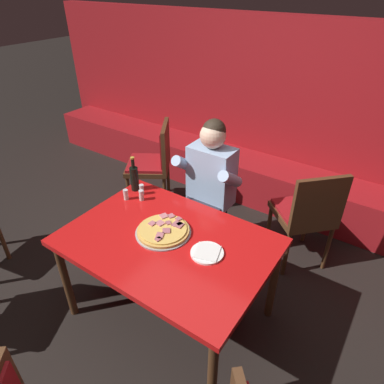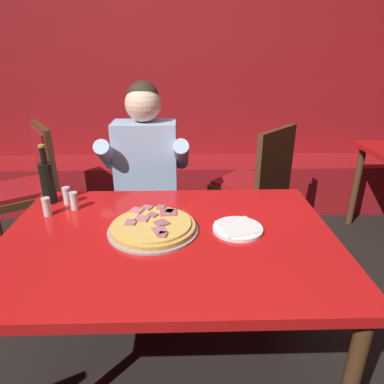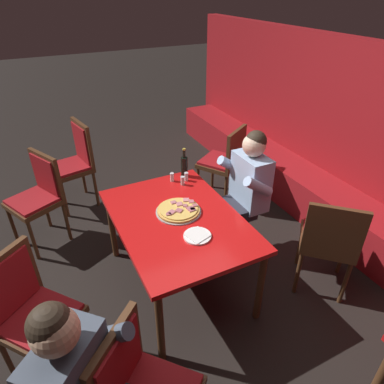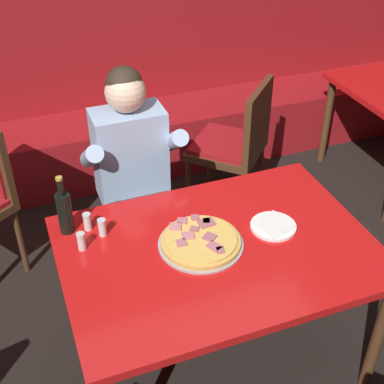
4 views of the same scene
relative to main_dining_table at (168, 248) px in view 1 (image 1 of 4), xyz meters
The scene contains 13 objects.
ground_plane 0.67m from the main_dining_table, ahead, with size 24.00×24.00×0.00m, color black.
booth_wall_panel 2.20m from the main_dining_table, 90.00° to the left, with size 6.80×0.16×1.90m, color maroon.
booth_bench 1.91m from the main_dining_table, 90.00° to the left, with size 6.46×0.48×0.46m, color maroon.
main_dining_table is the anchor object (origin of this frame).
pizza 0.12m from the main_dining_table, 147.14° to the left, with size 0.38×0.38×0.05m.
plate_white_paper 0.30m from the main_dining_table, ahead, with size 0.21×0.21×0.02m.
beer_bottle 0.71m from the main_dining_table, 149.94° to the left, with size 0.07×0.07×0.29m.
shaker_oregano 0.53m from the main_dining_table, 150.22° to the left, with size 0.04×0.04×0.09m.
shaker_parmesan 0.61m from the main_dining_table, 147.45° to the left, with size 0.04×0.04×0.09m.
shaker_black_pepper 0.60m from the main_dining_table, 160.46° to the left, with size 0.04×0.04×0.09m.
diner_seated_blue_shirt 0.76m from the main_dining_table, 102.87° to the left, with size 0.53×0.53×1.27m.
dining_chair_far_right 1.50m from the main_dining_table, 133.40° to the left, with size 0.61×0.61×0.96m.
dining_chair_near_right 1.25m from the main_dining_table, 60.99° to the left, with size 0.62×0.62×0.95m.
Camera 1 is at (1.11, -1.33, 2.22)m, focal length 32.00 mm.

